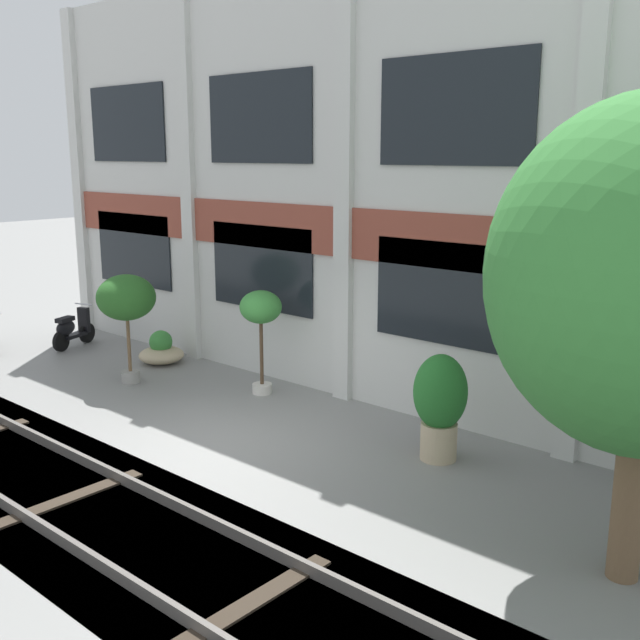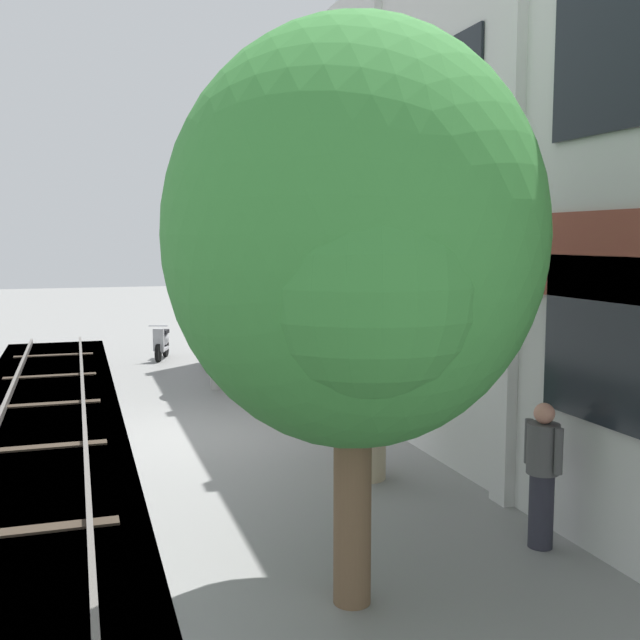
# 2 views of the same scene
# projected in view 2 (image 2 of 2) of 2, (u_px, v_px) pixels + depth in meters

# --- Properties ---
(ground_plane) EXTENTS (80.00, 80.00, 0.00)m
(ground_plane) POSITION_uv_depth(u_px,v_px,m) (205.00, 435.00, 12.48)
(ground_plane) COLOR gray
(apartment_facade) EXTENTS (17.67, 0.64, 7.88)m
(apartment_facade) POSITION_uv_depth(u_px,v_px,m) (389.00, 201.00, 13.07)
(apartment_facade) COLOR silver
(apartment_facade) RESTS_ON ground
(rail_tracks) EXTENTS (25.31, 2.80, 0.43)m
(rail_tracks) POSITION_uv_depth(u_px,v_px,m) (38.00, 457.00, 11.68)
(rail_tracks) COLOR #4C473F
(rail_tracks) RESTS_ON ground
(broadleaf_tree) EXTENTS (3.43, 3.27, 5.12)m
(broadleaf_tree) POSITION_uv_depth(u_px,v_px,m) (354.00, 247.00, 6.42)
(broadleaf_tree) COLOR brown
(broadleaf_tree) RESTS_ON ground
(potted_plant_wide_bowl) EXTENTS (0.98, 0.98, 0.73)m
(potted_plant_wide_bowl) POSITION_uv_depth(u_px,v_px,m) (268.00, 369.00, 17.38)
(potted_plant_wide_bowl) COLOR tan
(potted_plant_wide_bowl) RESTS_ON ground
(potted_plant_tall_urn) EXTENTS (0.79, 0.79, 2.00)m
(potted_plant_tall_urn) POSITION_uv_depth(u_px,v_px,m) (307.00, 328.00, 14.25)
(potted_plant_tall_urn) COLOR beige
(potted_plant_tall_urn) RESTS_ON ground
(potted_plant_stone_basin) EXTENTS (0.80, 0.80, 1.63)m
(potted_plant_stone_basin) POSITION_uv_depth(u_px,v_px,m) (366.00, 413.00, 10.17)
(potted_plant_stone_basin) COLOR tan
(potted_plant_stone_basin) RESTS_ON ground
(potted_plant_low_pan) EXTENTS (1.15, 1.15, 2.19)m
(potted_plant_low_pan) POSITION_uv_depth(u_px,v_px,m) (218.00, 312.00, 16.18)
(potted_plant_low_pan) COLOR gray
(potted_plant_low_pan) RESTS_ON ground
(scooter_near_curb) EXTENTS (1.34, 0.67, 0.98)m
(scooter_near_curb) POSITION_uv_depth(u_px,v_px,m) (162.00, 343.00, 20.37)
(scooter_near_curb) COLOR black
(scooter_near_curb) RESTS_ON ground
(scooter_second_parked) EXTENTS (0.66, 1.34, 0.98)m
(scooter_second_parked) POSITION_uv_depth(u_px,v_px,m) (222.00, 346.00, 19.71)
(scooter_second_parked) COLOR black
(scooter_second_parked) RESTS_ON ground
(resident_by_doorway) EXTENTS (0.52, 0.34, 1.56)m
(resident_by_doorway) POSITION_uv_depth(u_px,v_px,m) (542.00, 471.00, 7.88)
(resident_by_doorway) COLOR #282833
(resident_by_doorway) RESTS_ON ground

